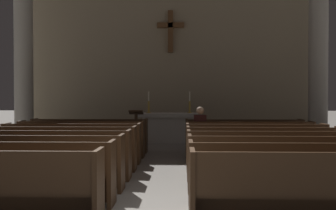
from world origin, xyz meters
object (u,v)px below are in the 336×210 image
Objects in this scene: pew_right_row_7 at (249,140)px; column_right_third at (318,53)px; pew_right_row_2 at (303,175)px; pew_right_row_5 at (264,149)px; pew_left_row_3 at (27,162)px; lone_worshipper at (200,131)px; pew_right_row_8 at (244,136)px; altar at (169,127)px; pew_left_row_2 at (3,173)px; pew_right_row_3 at (286,164)px; pew_left_row_5 at (60,148)px; lectern at (136,129)px; candlestick_left at (149,106)px; pew_left_row_4 at (46,154)px; pew_right_row_4 at (274,155)px; pew_right_row_6 at (256,144)px; pew_right_row_1 at (326,190)px; column_left_third at (24,54)px; pew_left_row_7 at (82,139)px; candlestick_right at (190,106)px; pew_left_row_8 at (90,135)px; pew_left_row_6 at (72,143)px.

pew_right_row_7 is 5.18m from column_right_third.
pew_right_row_2 is 2.86m from pew_right_row_5.
lone_worshipper is (3.07, 3.86, 0.22)m from pew_left_row_3.
altar reaches higher than pew_right_row_8.
pew_left_row_2 and pew_right_row_3 have the same top height.
lone_worshipper is (3.07, 1.95, 0.22)m from pew_left_row_5.
lectern is at bearing 80.67° from pew_left_row_2.
pew_left_row_3 is at bearing -101.31° from candlestick_left.
pew_left_row_5 is 4.73m from pew_right_row_3.
pew_right_row_7 is 4.12m from altar.
pew_left_row_4 is 2.46× the size of lone_worshipper.
lone_worshipper is (3.07, 2.90, 0.22)m from pew_left_row_4.
pew_right_row_8 is at bearing 90.00° from pew_right_row_7.
pew_right_row_6 is at bearing 90.00° from pew_right_row_4.
candlestick_left reaches higher than pew_right_row_2.
pew_left_row_3 is at bearing -90.00° from pew_left_row_4.
candlestick_left is (-2.86, 3.51, 0.77)m from pew_right_row_7.
column_left_third is at bearing 127.94° from pew_right_row_1.
pew_right_row_4 is (0.00, 1.91, 0.00)m from pew_right_row_2.
pew_right_row_5 is (4.33, -1.91, 0.00)m from pew_left_row_7.
pew_left_row_5 is at bearing -167.57° from pew_right_row_6.
pew_left_row_3 and pew_left_row_4 have the same top height.
lectern is at bearing -16.41° from column_left_third.
altar is (-2.16, 3.51, 0.06)m from pew_right_row_7.
candlestick_right reaches higher than pew_left_row_5.
pew_left_row_8 is at bearing 156.21° from pew_right_row_6.
pew_right_row_2 is (4.33, -0.95, 0.00)m from pew_left_row_3.
candlestick_right is 3.52m from lone_worshipper.
column_right_third is at bearing 11.12° from lectern.
lectern is (-3.17, 3.26, 0.07)m from pew_right_row_6.
pew_right_row_1 is 0.95m from pew_right_row_2.
column_left_third is 2.83× the size of altar.
pew_left_row_5 is 4.73m from pew_right_row_7.
pew_right_row_4 is (4.33, -2.86, 0.00)m from pew_left_row_7.
pew_left_row_4 is at bearing -102.68° from lectern.
pew_right_row_5 is at bearing -74.86° from candlestick_right.
pew_left_row_8 is at bearing 90.00° from pew_left_row_3.
pew_left_row_7 is 5.18m from column_left_third.
column_right_third is at bearing 70.94° from pew_right_row_2.
pew_left_row_4 and pew_right_row_2 have the same top height.
pew_right_row_8 is 8.03m from column_left_third.
pew_right_row_2 and pew_right_row_5 have the same top height.
pew_right_row_7 is (4.33, 1.91, 0.00)m from pew_left_row_5.
pew_right_row_1 is at bearing -33.48° from pew_left_row_4.
candlestick_left reaches higher than pew_left_row_4.
column_left_third is (-2.85, 2.53, 2.55)m from pew_left_row_8.
pew_right_row_5 is (4.33, -0.95, 0.00)m from pew_left_row_6.
pew_right_row_7 is (4.33, 3.82, 0.00)m from pew_left_row_3.
pew_left_row_5 and pew_right_row_6 have the same top height.
lone_worshipper is at bearing 122.89° from pew_right_row_5.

